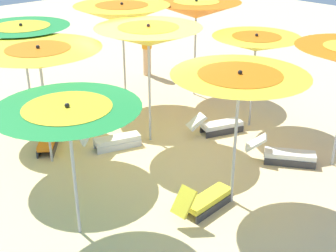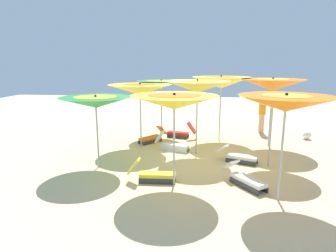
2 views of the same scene
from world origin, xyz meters
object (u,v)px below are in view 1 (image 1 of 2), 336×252
Objects in this scene: beach_umbrella_8 at (22,33)px; lounger_0 at (285,154)px; lounger_5 at (205,200)px; beach_umbrella_2 at (196,10)px; beach_umbrella_5 at (122,14)px; lounger_3 at (71,112)px; beach_umbrella_6 at (68,117)px; lounger_2 at (49,137)px; beach_umbrella_4 at (149,36)px; beach_umbrella_1 at (256,43)px; beachgoer_0 at (147,45)px; beach_umbrella_7 at (39,58)px; beach_ball at (207,65)px; beach_umbrella_3 at (239,84)px; lounger_4 at (113,139)px; lounger_1 at (218,125)px.

lounger_0 is at bearing 29.51° from beach_umbrella_8.
beach_umbrella_2 is at bearing 42.93° from lounger_5.
lounger_3 is (-0.08, -1.57, -2.09)m from beach_umbrella_5.
beach_umbrella_6 is 3.54m from lounger_2.
beach_umbrella_4 is at bearing 119.33° from beach_umbrella_6.
beach_umbrella_1 is 3.97m from lounger_5.
beachgoer_0 is at bearing 131.15° from beach_umbrella_6.
beach_umbrella_1 is at bearing 68.68° from beach_umbrella_7.
beach_ball is (-1.15, 1.78, -2.10)m from beach_umbrella_2.
beach_umbrella_3 reaches higher than lounger_4.
beach_umbrella_8 is at bearing -132.30° from beach_umbrella_1.
lounger_2 is 0.66× the size of beachgoer_0.
lounger_1 is at bearing 8.82° from beach_umbrella_5.
beach_umbrella_3 reaches higher than beachgoer_0.
lounger_2 reaches higher than lounger_1.
beach_umbrella_7 reaches higher than lounger_1.
beach_umbrella_4 is at bearing 170.91° from lounger_0.
beach_umbrella_5 is 2.61m from lounger_3.
beach_umbrella_5 reaches higher than lounger_5.
lounger_3 reaches higher than lounger_0.
beach_umbrella_8 is (-2.34, -1.50, -0.10)m from beach_umbrella_4.
lounger_0 is (3.19, 3.30, -1.91)m from beach_umbrella_7.
beach_umbrella_4 reaches higher than lounger_5.
beach_umbrella_3 reaches higher than lounger_1.
beach_umbrella_1 is 1.71× the size of lounger_3.
lounger_5 is (4.53, -1.95, -2.10)m from beach_umbrella_5.
beach_ball is at bearing 135.63° from beach_umbrella_3.
beach_umbrella_5 is 3.22m from lounger_4.
lounger_1 is at bearing 42.20° from beach_umbrella_8.
beach_umbrella_5 reaches higher than beach_umbrella_8.
beachgoer_0 is at bearing 119.22° from beach_umbrella_7.
beach_umbrella_6 is at bearing 66.95° from beachgoer_0.
beach_umbrella_5 reaches higher than lounger_1.
lounger_0 is 0.98× the size of lounger_1.
beach_umbrella_8 reaches higher than lounger_1.
lounger_2 is at bearing -79.57° from beach_ball.
lounger_1 is 3.48m from lounger_3.
lounger_5 reaches higher than beach_ball.
lounger_3 is (-3.67, 2.18, -1.72)m from beach_umbrella_6.
beach_umbrella_7 is 3.85m from lounger_5.
beach_umbrella_8 is (-3.34, -3.67, 0.25)m from beach_umbrella_1.
beach_umbrella_8 is at bearing -98.49° from beach_umbrella_5.
beach_umbrella_2 is at bearing 111.65° from beachgoer_0.
beach_umbrella_6 is 2.40m from beach_umbrella_7.
beach_umbrella_8 reaches higher than beach_umbrella_3.
beach_umbrella_4 is 2.18m from beach_umbrella_5.
lounger_3 is at bearing -93.05° from beach_umbrella_5.
beach_umbrella_8 is 6.28m from beach_ball.
beach_umbrella_5 is at bearing 155.58° from beach_umbrella_4.
beach_umbrella_1 reaches higher than lounger_3.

